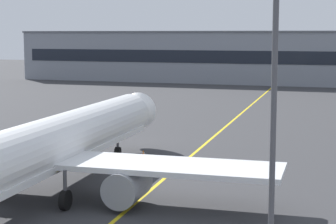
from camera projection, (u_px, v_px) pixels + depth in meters
taxiway_centreline at (194, 153)px, 55.76m from camera, size 9.75×179.77×0.01m
airliner_foreground at (41, 150)px, 39.79m from camera, size 32.21×41.51×11.65m
apron_lamp_post at (274, 112)px, 27.22m from camera, size 2.24×0.90×14.50m
safety_cone_by_nose_gear at (143, 153)px, 54.44m from camera, size 0.44×0.44×0.55m
terminal_building at (261, 57)px, 133.26m from camera, size 114.75×12.40×11.75m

